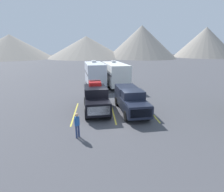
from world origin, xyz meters
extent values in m
plane|color=#47474C|center=(0.00, 0.00, 0.00)|extent=(240.00, 240.00, 0.00)
cube|color=black|center=(-1.47, 1.21, 0.91)|extent=(2.40, 5.34, 0.99)
cube|color=black|center=(-1.34, -0.66, 1.45)|extent=(2.05, 1.60, 0.08)
cube|color=black|center=(-1.44, 0.74, 1.82)|extent=(2.00, 1.49, 0.84)
cube|color=slate|center=(-1.40, 0.20, 1.87)|extent=(1.80, 0.37, 0.62)
cube|color=black|center=(-1.58, 2.61, 1.70)|extent=(2.16, 2.53, 0.60)
cube|color=silver|center=(-1.28, -1.36, 0.96)|extent=(1.72, 0.19, 0.69)
cylinder|color=black|center=(-0.41, -0.49, 0.42)|extent=(0.34, 0.85, 0.83)
cylinder|color=black|center=(-2.27, -0.62, 0.42)|extent=(0.34, 0.85, 0.83)
cylinder|color=black|center=(-0.67, 3.04, 0.42)|extent=(0.34, 0.85, 0.83)
cylinder|color=black|center=(-2.53, 2.91, 0.42)|extent=(0.34, 0.85, 0.83)
cube|color=red|center=(-1.58, 2.61, 2.23)|extent=(1.22, 1.61, 0.45)
cylinder|color=black|center=(-1.08, 2.12, 2.22)|extent=(0.21, 0.45, 0.44)
cylinder|color=black|center=(-1.99, 2.05, 2.22)|extent=(0.21, 0.45, 0.44)
cylinder|color=black|center=(-1.16, 3.17, 2.22)|extent=(0.21, 0.45, 0.44)
cylinder|color=black|center=(-2.07, 3.10, 2.22)|extent=(0.21, 0.45, 0.44)
cube|color=black|center=(-1.55, 2.18, 2.60)|extent=(1.02, 0.15, 0.08)
cube|color=black|center=(1.59, 0.77, 0.89)|extent=(2.35, 5.93, 0.94)
cube|color=black|center=(1.74, -1.31, 1.40)|extent=(1.97, 1.76, 0.08)
cube|color=black|center=(1.63, 0.25, 1.72)|extent=(1.92, 1.64, 0.73)
cube|color=slate|center=(1.67, -0.35, 1.76)|extent=(1.71, 0.33, 0.54)
cube|color=black|center=(1.47, 2.33, 1.67)|extent=(2.08, 2.80, 0.63)
cube|color=silver|center=(1.80, -2.09, 0.93)|extent=(1.64, 0.18, 0.66)
cylinder|color=black|center=(2.62, -1.13, 0.41)|extent=(0.34, 0.85, 0.83)
cylinder|color=black|center=(0.85, -1.26, 0.41)|extent=(0.34, 0.85, 0.83)
cylinder|color=black|center=(2.33, 2.80, 0.41)|extent=(0.34, 0.85, 0.83)
cylinder|color=black|center=(0.56, 2.67, 0.41)|extent=(0.34, 0.85, 0.83)
cube|color=gold|center=(-3.38, 0.84, 0.00)|extent=(0.12, 5.50, 0.01)
cube|color=gold|center=(0.00, 0.84, 0.00)|extent=(0.12, 5.50, 0.01)
cube|color=gold|center=(3.38, 0.84, 0.00)|extent=(0.12, 5.50, 0.01)
cube|color=silver|center=(-1.63, 11.07, 1.98)|extent=(3.15, 6.49, 2.91)
cube|color=#595960|center=(-2.84, 10.93, 2.13)|extent=(0.76, 5.95, 0.24)
cube|color=silver|center=(-1.75, 12.00, 3.59)|extent=(0.68, 0.77, 0.30)
cube|color=#333333|center=(-1.18, 7.38, 0.32)|extent=(0.27, 1.21, 0.12)
cylinder|color=black|center=(-0.44, 10.47, 0.38)|extent=(0.31, 0.78, 0.76)
cylinder|color=black|center=(-2.64, 10.19, 0.38)|extent=(0.31, 0.78, 0.76)
cylinder|color=black|center=(-0.63, 11.95, 0.38)|extent=(0.31, 0.78, 0.76)
cylinder|color=black|center=(-2.82, 11.68, 0.38)|extent=(0.31, 0.78, 0.76)
cube|color=white|center=(1.28, 11.28, 1.94)|extent=(3.47, 7.72, 2.81)
cube|color=#595960|center=(-0.01, 11.13, 2.08)|extent=(0.90, 7.11, 0.24)
cube|color=silver|center=(1.14, 12.39, 3.49)|extent=(0.68, 0.77, 0.30)
cube|color=#333333|center=(1.81, 6.99, 0.32)|extent=(0.27, 1.21, 0.12)
cylinder|color=black|center=(2.56, 10.54, 0.38)|extent=(0.31, 0.78, 0.76)
cylinder|color=black|center=(0.22, 10.25, 0.38)|extent=(0.31, 0.78, 0.76)
cylinder|color=black|center=(2.34, 12.32, 0.38)|extent=(0.31, 0.78, 0.76)
cylinder|color=black|center=(0.00, 12.03, 0.38)|extent=(0.31, 0.78, 0.76)
cylinder|color=navy|center=(-2.62, -3.50, 0.42)|extent=(0.12, 0.12, 0.84)
cylinder|color=navy|center=(-2.76, -3.60, 0.42)|extent=(0.12, 0.12, 0.84)
cube|color=#2659A5|center=(-2.69, -3.55, 1.14)|extent=(0.31, 0.31, 0.60)
sphere|color=tan|center=(-2.69, -3.55, 1.55)|extent=(0.23, 0.23, 0.23)
cylinder|color=#2659A5|center=(-2.58, -3.46, 1.11)|extent=(0.10, 0.10, 0.54)
cylinder|color=#2659A5|center=(-2.79, -3.64, 1.11)|extent=(0.10, 0.10, 0.54)
cone|color=gray|center=(-42.25, 77.96, 5.64)|extent=(39.68, 39.68, 11.28)
cone|color=gray|center=(-6.19, 79.99, 5.36)|extent=(39.62, 39.62, 10.72)
cone|color=gray|center=(21.31, 76.20, 7.85)|extent=(34.67, 34.67, 15.71)
cone|color=gray|center=(57.37, 80.52, 7.84)|extent=(32.06, 32.06, 15.69)
camera|label=1|loc=(-1.39, -13.93, 5.66)|focal=28.24mm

